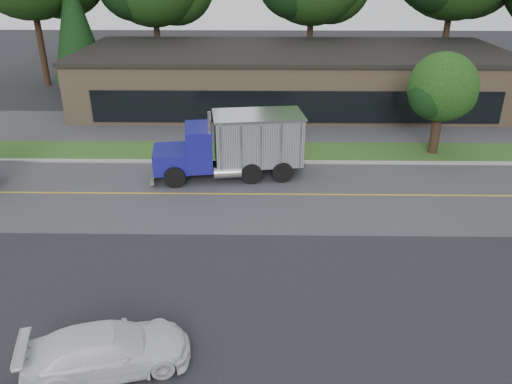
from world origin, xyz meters
TOP-DOWN VIEW (x-y plane):
  - ground at (0.00, 0.00)m, footprint 140.00×140.00m
  - road at (0.00, 9.00)m, footprint 60.00×8.00m
  - center_line at (0.00, 9.00)m, footprint 60.00×0.12m
  - curb at (0.00, 13.20)m, footprint 60.00×0.30m
  - grass_verge at (0.00, 15.00)m, footprint 60.00×3.40m
  - far_parking at (0.00, 20.00)m, footprint 60.00×7.00m
  - strip_mall at (2.00, 26.00)m, footprint 32.00×12.00m
  - evergreen_left at (-16.00, 30.00)m, footprint 4.50×4.50m
  - tree_verge at (10.06, 15.05)m, footprint 4.17×3.92m
  - dump_truck_blue at (-1.54, 11.40)m, footprint 8.06×3.63m
  - rally_car at (-4.53, -2.58)m, footprint 4.96×3.06m

SIDE VIEW (x-z plane):
  - ground at x=0.00m, z-range 0.00..0.00m
  - road at x=0.00m, z-range -0.01..0.01m
  - center_line at x=0.00m, z-range 0.00..0.00m
  - curb at x=0.00m, z-range -0.06..0.06m
  - grass_verge at x=0.00m, z-range -0.01..0.01m
  - far_parking at x=0.00m, z-range -0.01..0.01m
  - rally_car at x=-4.53m, z-range 0.00..1.34m
  - dump_truck_blue at x=-1.54m, z-range 0.12..3.48m
  - strip_mall at x=2.00m, z-range 0.00..4.00m
  - tree_verge at x=10.06m, z-range 0.81..6.75m
  - evergreen_left at x=-16.00m, z-range 0.51..10.73m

